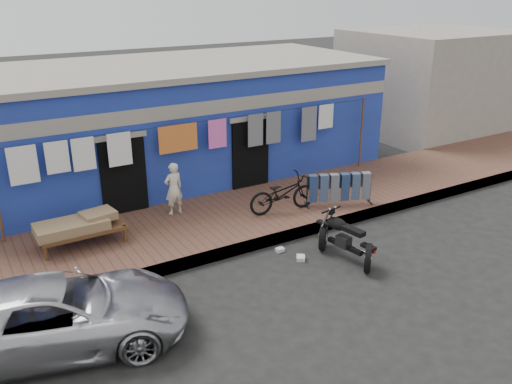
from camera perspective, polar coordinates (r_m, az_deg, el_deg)
name	(u,v)px	position (r m, az deg, el deg)	size (l,w,h in m)	color
ground	(307,277)	(10.97, 5.44, -8.88)	(80.00, 80.00, 0.00)	black
sidewalk	(235,219)	(13.17, -2.24, -2.81)	(28.00, 3.00, 0.25)	brown
curb	(266,241)	(12.03, 1.10, -5.22)	(28.00, 0.10, 0.25)	gray
building	(168,122)	(16.10, -9.23, 7.31)	(12.20, 5.20, 3.36)	navy
neighbor_right	(433,81)	(22.47, 18.15, 11.03)	(6.00, 5.00, 3.80)	#9E9384
clothesline	(194,141)	(13.47, -6.51, 5.31)	(10.06, 0.06, 2.10)	brown
car	(58,314)	(9.31, -20.17, -11.93)	(1.91, 4.21, 1.19)	silver
seated_person	(174,189)	(13.04, -8.67, 0.36)	(0.46, 0.31, 1.29)	beige
bicycle	(283,189)	(13.07, 2.84, 0.27)	(0.62, 1.74, 1.13)	black
motorcycle	(346,238)	(11.48, 9.40, -4.77)	(0.78, 1.64, 1.02)	black
charpoy	(82,231)	(12.07, -17.86, -3.93)	(1.87, 0.91, 0.63)	brown
jeans_rack	(339,189)	(13.69, 8.74, 0.36)	(1.73, 0.97, 0.83)	black
litter_a	(280,250)	(11.87, 2.54, -6.09)	(0.18, 0.14, 0.08)	silver
litter_b	(324,237)	(12.51, 7.17, -4.75)	(0.15, 0.11, 0.08)	silver
litter_c	(301,258)	(11.56, 4.74, -6.93)	(0.22, 0.17, 0.09)	silver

